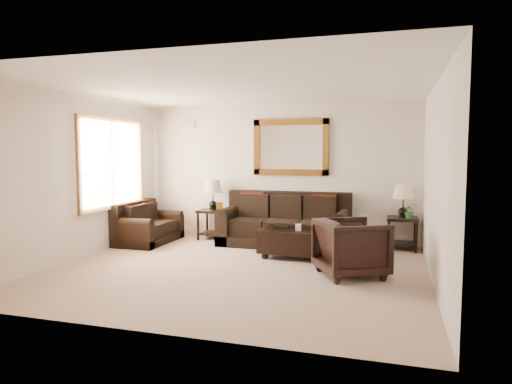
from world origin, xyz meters
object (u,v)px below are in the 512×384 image
(sofa, at_px, (285,226))
(loveseat, at_px, (146,227))
(armchair, at_px, (351,245))
(coffee_table, at_px, (302,240))
(end_table_right, at_px, (403,207))
(end_table_left, at_px, (213,200))

(sofa, height_order, loveseat, sofa)
(armchair, bearing_deg, coffee_table, 14.27)
(sofa, xyz_separation_m, loveseat, (-2.64, -0.55, -0.07))
(end_table_right, xyz_separation_m, armchair, (-0.73, -2.04, -0.33))
(end_table_left, height_order, end_table_right, end_table_left)
(loveseat, bearing_deg, sofa, -78.18)
(coffee_table, bearing_deg, end_table_left, 155.64)
(end_table_right, bearing_deg, end_table_left, -179.93)
(loveseat, height_order, armchair, armchair)
(end_table_right, bearing_deg, sofa, -175.52)
(sofa, relative_size, loveseat, 1.72)
(sofa, xyz_separation_m, end_table_right, (2.12, 0.17, 0.41))
(end_table_right, bearing_deg, armchair, -109.61)
(sofa, xyz_separation_m, coffee_table, (0.52, -0.96, -0.06))
(loveseat, xyz_separation_m, coffee_table, (3.16, -0.41, 0.00))
(armchair, bearing_deg, end_table_left, 25.61)
(loveseat, bearing_deg, end_table_right, -81.42)
(sofa, bearing_deg, end_table_left, 173.96)
(end_table_right, relative_size, coffee_table, 0.82)
(end_table_right, bearing_deg, loveseat, -171.42)
(end_table_left, relative_size, coffee_table, 0.83)
(sofa, relative_size, end_table_left, 2.02)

